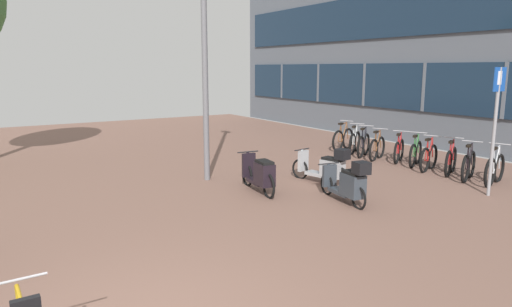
% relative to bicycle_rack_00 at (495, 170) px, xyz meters
% --- Properties ---
extents(ground, '(21.00, 40.00, 0.13)m').
position_rel_bicycle_rack_00_xyz_m(ground, '(-7.81, -1.82, -0.37)').
color(ground, '#2D2A30').
extents(bicycle_rack_00, '(1.38, 0.50, 1.00)m').
position_rel_bicycle_rack_00_xyz_m(bicycle_rack_00, '(0.00, 0.00, 0.00)').
color(bicycle_rack_00, black).
rests_on(bicycle_rack_00, ground).
extents(bicycle_rack_01, '(1.31, 0.60, 0.98)m').
position_rel_bicycle_rack_00_xyz_m(bicycle_rack_01, '(-0.11, 0.60, -0.01)').
color(bicycle_rack_01, black).
rests_on(bicycle_rack_01, ground).
extents(bicycle_rack_02, '(1.28, 0.66, 0.98)m').
position_rel_bicycle_rack_00_xyz_m(bicycle_rack_02, '(0.04, 1.21, -0.01)').
color(bicycle_rack_02, black).
rests_on(bicycle_rack_02, ground).
extents(bicycle_rack_03, '(1.27, 0.55, 0.97)m').
position_rel_bicycle_rack_00_xyz_m(bicycle_rack_03, '(-0.06, 1.81, -0.01)').
color(bicycle_rack_03, black).
rests_on(bicycle_rack_03, ground).
extents(bicycle_rack_04, '(1.23, 0.65, 0.97)m').
position_rel_bicycle_rack_00_xyz_m(bicycle_rack_04, '(0.14, 2.41, -0.01)').
color(bicycle_rack_04, black).
rests_on(bicycle_rack_04, ground).
extents(bicycle_rack_05, '(1.15, 0.70, 0.94)m').
position_rel_bicycle_rack_00_xyz_m(bicycle_rack_05, '(0.15, 3.02, -0.02)').
color(bicycle_rack_05, black).
rests_on(bicycle_rack_05, ground).
extents(bicycle_rack_06, '(1.22, 0.60, 0.96)m').
position_rel_bicycle_rack_00_xyz_m(bicycle_rack_06, '(-0.12, 3.62, -0.01)').
color(bicycle_rack_06, black).
rests_on(bicycle_rack_06, ground).
extents(bicycle_rack_07, '(1.21, 0.74, 0.99)m').
position_rel_bicycle_rack_00_xyz_m(bicycle_rack_07, '(-0.09, 4.23, -0.00)').
color(bicycle_rack_07, black).
rests_on(bicycle_rack_07, ground).
extents(bicycle_rack_08, '(1.17, 0.77, 0.98)m').
position_rel_bicycle_rack_00_xyz_m(bicycle_rack_08, '(0.12, 4.83, -0.01)').
color(bicycle_rack_08, black).
rests_on(bicycle_rack_08, ground).
extents(bicycle_rack_09, '(1.38, 0.58, 1.01)m').
position_rel_bicycle_rack_00_xyz_m(bicycle_rack_09, '(0.16, 5.43, 0.00)').
color(bicycle_rack_09, black).
rests_on(bicycle_rack_09, ground).
extents(scooter_near, '(0.65, 1.73, 0.94)m').
position_rel_bicycle_rack_00_xyz_m(scooter_near, '(-3.43, 2.09, 0.08)').
color(scooter_near, black).
rests_on(scooter_near, ground).
extents(scooter_mid, '(0.60, 1.65, 0.98)m').
position_rel_bicycle_rack_00_xyz_m(scooter_mid, '(-4.10, 0.63, 0.09)').
color(scooter_mid, black).
rests_on(scooter_mid, ground).
extents(scooter_far, '(0.56, 1.72, 0.86)m').
position_rel_bicycle_rack_00_xyz_m(scooter_far, '(-5.17, 2.29, 0.07)').
color(scooter_far, black).
rests_on(scooter_far, ground).
extents(parking_sign, '(0.40, 0.07, 2.75)m').
position_rel_bicycle_rack_00_xyz_m(parking_sign, '(-1.06, -0.53, 1.34)').
color(parking_sign, gray).
rests_on(parking_sign, ground).
extents(lamp_post, '(0.20, 0.52, 6.07)m').
position_rel_bicycle_rack_00_xyz_m(lamp_post, '(-5.64, 4.01, 3.01)').
color(lamp_post, slate).
rests_on(lamp_post, ground).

